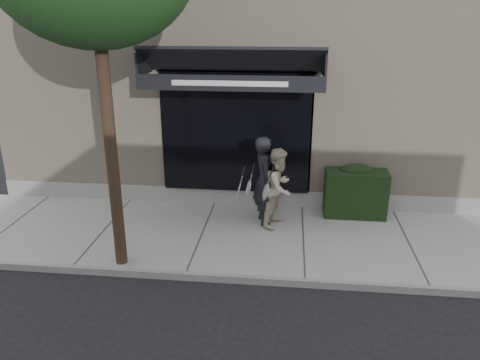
# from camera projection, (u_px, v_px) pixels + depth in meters

# --- Properties ---
(ground) EXTENTS (80.00, 80.00, 0.00)m
(ground) POSITION_uv_depth(u_px,v_px,m) (303.00, 243.00, 9.17)
(ground) COLOR black
(ground) RESTS_ON ground
(sidewalk) EXTENTS (20.00, 3.00, 0.12)m
(sidewalk) POSITION_uv_depth(u_px,v_px,m) (303.00, 240.00, 9.15)
(sidewalk) COLOR gray
(sidewalk) RESTS_ON ground
(curb) EXTENTS (20.00, 0.10, 0.14)m
(curb) POSITION_uv_depth(u_px,v_px,m) (305.00, 283.00, 7.70)
(curb) COLOR gray
(curb) RESTS_ON ground
(building_facade) EXTENTS (14.30, 8.04, 5.64)m
(building_facade) POSITION_uv_depth(u_px,v_px,m) (304.00, 71.00, 12.87)
(building_facade) COLOR beige
(building_facade) RESTS_ON ground
(hedge) EXTENTS (1.30, 0.70, 1.14)m
(hedge) POSITION_uv_depth(u_px,v_px,m) (355.00, 191.00, 10.00)
(hedge) COLOR black
(hedge) RESTS_ON sidewalk
(pedestrian_front) EXTENTS (0.88, 0.94, 1.84)m
(pedestrian_front) POSITION_uv_depth(u_px,v_px,m) (264.00, 181.00, 9.51)
(pedestrian_front) COLOR black
(pedestrian_front) RESTS_ON sidewalk
(pedestrian_back) EXTENTS (0.88, 0.97, 1.63)m
(pedestrian_back) POSITION_uv_depth(u_px,v_px,m) (279.00, 187.00, 9.42)
(pedestrian_back) COLOR beige
(pedestrian_back) RESTS_ON sidewalk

